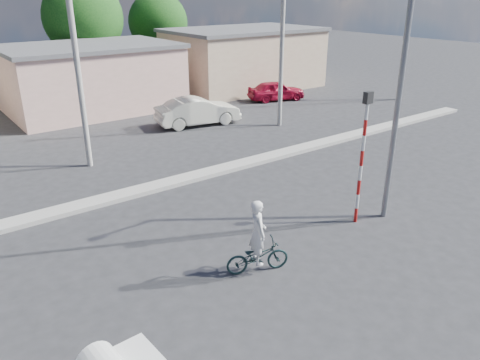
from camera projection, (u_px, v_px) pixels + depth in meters
ground_plane at (320, 274)px, 12.74m from camera, size 120.00×120.00×0.00m
median at (175, 181)px, 18.65m from camera, size 40.00×0.80×0.16m
bicycle at (257, 257)px, 12.72m from camera, size 1.86×1.19×0.92m
cyclist at (258, 242)px, 12.55m from camera, size 0.65×0.78×1.84m
car_cream at (198, 111)px, 26.40m from camera, size 4.93×2.45×1.55m
car_red at (276, 90)px, 32.29m from camera, size 4.22×2.70×1.34m
traffic_pole at (363, 148)px, 14.64m from camera, size 0.28×0.18×4.36m
streetlight at (399, 70)px, 14.03m from camera, size 2.34×0.22×9.00m
building_row at (77, 77)px, 28.86m from camera, size 37.80×7.30×4.44m
utility_poles at (189, 61)px, 21.89m from camera, size 35.40×0.24×8.00m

